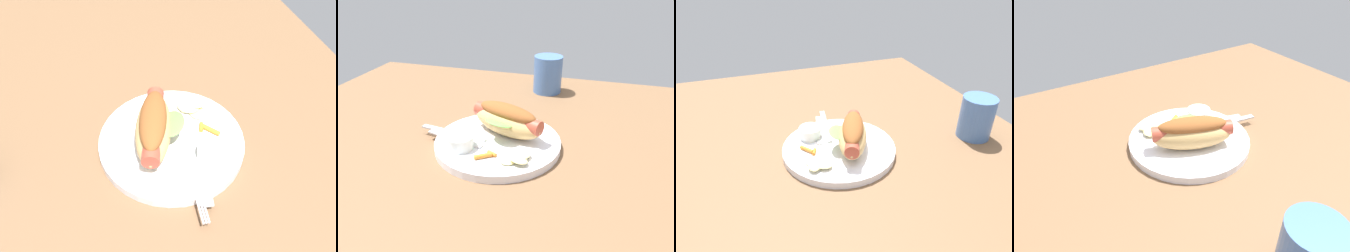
% 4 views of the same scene
% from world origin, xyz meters
% --- Properties ---
extents(ground_plane, '(1.20, 0.90, 0.02)m').
position_xyz_m(ground_plane, '(0.00, 0.00, -0.01)').
color(ground_plane, brown).
extents(plate, '(0.26, 0.26, 0.02)m').
position_xyz_m(plate, '(0.03, 0.02, 0.01)').
color(plate, white).
rests_on(plate, ground_plane).
extents(hot_dog, '(0.17, 0.12, 0.07)m').
position_xyz_m(hot_dog, '(0.02, -0.01, 0.05)').
color(hot_dog, tan).
rests_on(hot_dog, plate).
extents(sauce_ramekin, '(0.05, 0.05, 0.03)m').
position_xyz_m(sauce_ramekin, '(0.09, 0.07, 0.03)').
color(sauce_ramekin, white).
rests_on(sauce_ramekin, plate).
extents(fork, '(0.15, 0.04, 0.00)m').
position_xyz_m(fork, '(0.12, 0.03, 0.02)').
color(fork, silver).
rests_on(fork, plate).
extents(knife, '(0.13, 0.04, 0.00)m').
position_xyz_m(knife, '(0.11, 0.05, 0.02)').
color(knife, silver).
rests_on(knife, plate).
extents(chips_pile, '(0.06, 0.06, 0.01)m').
position_xyz_m(chips_pile, '(-0.03, 0.09, 0.02)').
color(chips_pile, '#D6C87D').
rests_on(chips_pile, plate).
extents(carrot_garnish, '(0.04, 0.03, 0.01)m').
position_xyz_m(carrot_garnish, '(0.03, 0.09, 0.02)').
color(carrot_garnish, orange).
rests_on(carrot_garnish, plate).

